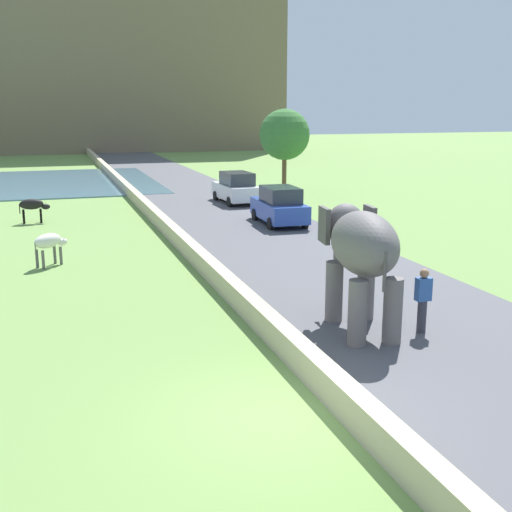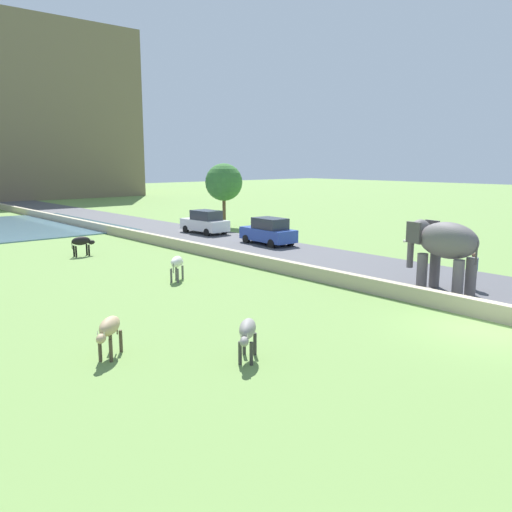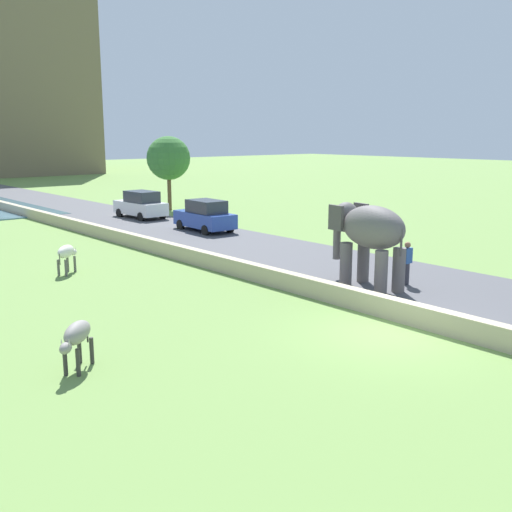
# 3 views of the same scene
# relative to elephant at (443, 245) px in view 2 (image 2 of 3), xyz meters

# --- Properties ---
(ground_plane) EXTENTS (220.00, 220.00, 0.00)m
(ground_plane) POSITION_rel_elephant_xyz_m (-3.45, -3.62, -2.04)
(ground_plane) COLOR #6B8E47
(road_surface) EXTENTS (7.00, 120.00, 0.06)m
(road_surface) POSITION_rel_elephant_xyz_m (1.55, 16.38, -2.01)
(road_surface) COLOR #4C4C51
(road_surface) RESTS_ON ground
(barrier_wall) EXTENTS (0.40, 110.00, 0.64)m
(barrier_wall) POSITION_rel_elephant_xyz_m (-2.25, 14.38, -1.72)
(barrier_wall) COLOR tan
(barrier_wall) RESTS_ON ground
(elephant) EXTENTS (1.74, 3.55, 2.99)m
(elephant) POSITION_rel_elephant_xyz_m (0.00, 0.00, 0.00)
(elephant) COLOR #605B5B
(elephant) RESTS_ON ground
(person_beside_elephant) EXTENTS (0.36, 0.22, 1.63)m
(person_beside_elephant) POSITION_rel_elephant_xyz_m (1.33, -0.72, -1.16)
(person_beside_elephant) COLOR #33333D
(person_beside_elephant) RESTS_ON ground
(car_white) EXTENTS (1.92, 4.06, 1.80)m
(car_white) POSITION_rel_elephant_xyz_m (3.12, 21.13, -1.14)
(car_white) COLOR white
(car_white) RESTS_ON ground
(car_blue) EXTENTS (1.93, 4.07, 1.80)m
(car_blue) POSITION_rel_elephant_xyz_m (3.12, 14.05, -1.14)
(car_blue) COLOR #2D4CA8
(car_blue) RESTS_ON ground
(cow_white) EXTENTS (1.27, 1.16, 1.15)m
(cow_white) POSITION_rel_elephant_xyz_m (-7.10, 9.17, -1.20)
(cow_white) COLOR silver
(cow_white) RESTS_ON ground
(cow_grey) EXTENTS (1.26, 1.17, 1.15)m
(cow_grey) POSITION_rel_elephant_xyz_m (-11.06, -0.47, -1.20)
(cow_grey) COLOR gray
(cow_grey) RESTS_ON ground
(cow_black) EXTENTS (1.39, 0.44, 1.15)m
(cow_black) POSITION_rel_elephant_xyz_m (-7.76, 18.20, -1.20)
(cow_black) COLOR black
(cow_black) RESTS_ON ground
(cow_tan) EXTENTS (1.24, 1.19, 1.15)m
(cow_tan) POSITION_rel_elephant_xyz_m (-13.80, 2.25, -1.20)
(cow_tan) COLOR tan
(cow_tan) RESTS_ON ground
(tree_near) EXTENTS (3.10, 3.10, 5.27)m
(tree_near) POSITION_rel_elephant_xyz_m (7.01, 23.77, 1.67)
(tree_near) COLOR brown
(tree_near) RESTS_ON ground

